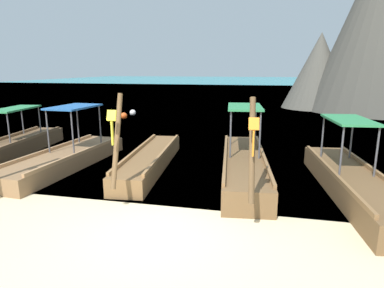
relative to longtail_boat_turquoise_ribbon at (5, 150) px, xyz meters
name	(u,v)px	position (x,y,z in m)	size (l,w,h in m)	color
ground	(157,233)	(7.14, -4.13, -0.34)	(120.00, 120.00, 0.00)	beige
sea_water	(256,85)	(7.14, 57.17, -0.34)	(120.00, 120.00, 0.00)	teal
longtail_boat_turquoise_ribbon	(5,150)	(0.00, 0.00, 0.00)	(1.86, 7.35, 2.54)	brown
longtail_boat_violet_ribbon	(65,158)	(2.75, -0.48, -0.01)	(1.68, 6.08, 2.77)	olive
longtail_boat_yellow_ribbon	(150,160)	(5.54, 0.00, -0.05)	(1.50, 6.21, 2.65)	brown
longtail_boat_orange_ribbon	(244,165)	(8.60, -0.18, 0.03)	(1.81, 6.61, 2.65)	brown
longtail_boat_blue_ribbon	(353,182)	(11.45, -1.13, 0.01)	(1.80, 6.29, 2.68)	brown
karst_rock	(380,18)	(17.05, 18.18, 6.45)	(12.29, 10.45, 14.45)	#47443D
mooring_buoy_near	(133,113)	(0.23, 11.46, -0.13)	(0.42, 0.42, 0.42)	white
mooring_buoy_far	(124,116)	(0.33, 9.74, -0.11)	(0.44, 0.44, 0.44)	#EA5119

